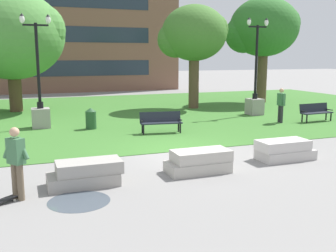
% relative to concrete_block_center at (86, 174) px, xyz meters
% --- Properties ---
extents(ground_plane, '(140.00, 140.00, 0.00)m').
position_rel_concrete_block_center_xyz_m(ground_plane, '(3.67, 2.51, -0.31)').
color(ground_plane, gray).
extents(grass_lawn, '(40.00, 20.00, 0.02)m').
position_rel_concrete_block_center_xyz_m(grass_lawn, '(3.67, 12.51, -0.30)').
color(grass_lawn, '#3D752D').
rests_on(grass_lawn, ground).
extents(concrete_block_center, '(1.89, 0.90, 0.64)m').
position_rel_concrete_block_center_xyz_m(concrete_block_center, '(0.00, 0.00, 0.00)').
color(concrete_block_center, '#9E9991').
rests_on(concrete_block_center, ground).
extents(concrete_block_left, '(1.83, 0.90, 0.64)m').
position_rel_concrete_block_center_xyz_m(concrete_block_left, '(3.23, 0.03, 0.00)').
color(concrete_block_left, '#B2ADA3').
rests_on(concrete_block_left, ground).
extents(concrete_block_right, '(1.84, 0.90, 0.64)m').
position_rel_concrete_block_center_xyz_m(concrete_block_right, '(6.38, 0.35, 0.00)').
color(concrete_block_right, '#BCB7B2').
rests_on(concrete_block_right, ground).
extents(person_skateboarder, '(0.61, 0.49, 1.71)m').
position_rel_concrete_block_center_xyz_m(person_skateboarder, '(-1.63, -0.49, 0.66)').
color(person_skateboarder, brown).
rests_on(person_skateboarder, ground).
extents(skateboard, '(0.92, 0.80, 0.14)m').
position_rel_concrete_block_center_xyz_m(skateboard, '(-1.97, -0.66, -0.22)').
color(skateboard, black).
rests_on(skateboard, ground).
extents(puddle, '(1.43, 1.43, 0.01)m').
position_rel_concrete_block_center_xyz_m(puddle, '(-0.34, -1.11, -0.30)').
color(puddle, '#47515B').
rests_on(puddle, ground).
extents(park_bench_near_left, '(1.83, 0.65, 0.90)m').
position_rel_concrete_block_center_xyz_m(park_bench_near_left, '(12.47, 5.98, 0.23)').
color(park_bench_near_left, '#1E232D').
rests_on(park_bench_near_left, grass_lawn).
extents(park_bench_near_right, '(1.86, 0.77, 0.90)m').
position_rel_concrete_block_center_xyz_m(park_bench_near_right, '(4.12, 5.87, 0.23)').
color(park_bench_near_right, '#1E232D').
rests_on(park_bench_near_right, grass_lawn).
extents(lamp_post_center, '(1.32, 0.80, 5.12)m').
position_rel_concrete_block_center_xyz_m(lamp_post_center, '(-0.67, 8.97, 0.75)').
color(lamp_post_center, gray).
rests_on(lamp_post_center, grass_lawn).
extents(lamp_post_right, '(1.32, 0.80, 5.34)m').
position_rel_concrete_block_center_xyz_m(lamp_post_right, '(10.85, 9.05, 0.79)').
color(lamp_post_right, gray).
rests_on(lamp_post_right, grass_lawn).
extents(tree_far_right, '(6.36, 6.05, 7.04)m').
position_rel_concrete_block_center_xyz_m(tree_far_right, '(-1.86, 15.16, 4.11)').
color(tree_far_right, '#4C3823').
rests_on(tree_far_right, grass_lawn).
extents(tree_near_left, '(5.01, 4.77, 7.28)m').
position_rel_concrete_block_center_xyz_m(tree_near_left, '(14.58, 14.10, 4.88)').
color(tree_near_left, brown).
rests_on(tree_near_left, grass_lawn).
extents(tree_near_right, '(4.24, 4.04, 6.39)m').
position_rel_concrete_block_center_xyz_m(tree_near_right, '(8.75, 12.90, 4.30)').
color(tree_near_right, brown).
rests_on(tree_near_right, grass_lawn).
extents(trash_bin, '(0.49, 0.49, 0.96)m').
position_rel_concrete_block_center_xyz_m(trash_bin, '(1.45, 7.85, 0.20)').
color(trash_bin, '#234C28').
rests_on(trash_bin, grass_lawn).
extents(person_bystander_near_lawn, '(0.28, 0.63, 1.71)m').
position_rel_concrete_block_center_xyz_m(person_bystander_near_lawn, '(10.56, 6.26, 0.68)').
color(person_bystander_near_lawn, '#28282D').
rests_on(person_bystander_near_lawn, grass_lawn).
extents(building_facade_distant, '(24.79, 1.03, 13.70)m').
position_rel_concrete_block_center_xyz_m(building_facade_distant, '(0.86, 27.01, 6.53)').
color(building_facade_distant, brown).
rests_on(building_facade_distant, ground).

